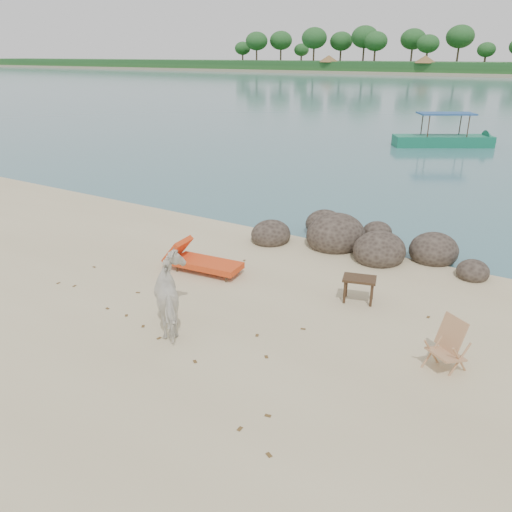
{
  "coord_description": "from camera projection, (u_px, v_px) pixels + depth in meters",
  "views": [
    {
      "loc": [
        5.42,
        -6.46,
        5.04
      ],
      "look_at": [
        0.2,
        2.0,
        1.0
      ],
      "focal_mm": 35.0,
      "sensor_mm": 36.0,
      "label": 1
    }
  ],
  "objects": [
    {
      "name": "boulders",
      "position": [
        356.0,
        241.0,
        13.8
      ],
      "size": [
        6.34,
        2.98,
        1.22
      ],
      "rotation": [
        0.0,
        0.0,
        0.05
      ],
      "color": "#2B231C",
      "rests_on": "ground"
    },
    {
      "name": "cow",
      "position": [
        174.0,
        296.0,
        9.65
      ],
      "size": [
        1.71,
        1.64,
        1.38
      ],
      "primitive_type": "imported",
      "rotation": [
        0.0,
        0.0,
        3.98
      ],
      "color": "silver",
      "rests_on": "ground"
    },
    {
      "name": "side_table",
      "position": [
        359.0,
        291.0,
        10.78
      ],
      "size": [
        0.79,
        0.62,
        0.56
      ],
      "primitive_type": null,
      "rotation": [
        0.0,
        0.0,
        0.28
      ],
      "color": "black",
      "rests_on": "ground"
    },
    {
      "name": "lounge_chair",
      "position": [
        207.0,
        261.0,
        12.22
      ],
      "size": [
        2.21,
        0.95,
        0.64
      ],
      "primitive_type": null,
      "rotation": [
        0.0,
        0.0,
        0.1
      ],
      "color": "#D14B18",
      "rests_on": "ground"
    },
    {
      "name": "deck_chair",
      "position": [
        447.0,
        349.0,
        8.4
      ],
      "size": [
        0.79,
        0.81,
        0.86
      ],
      "primitive_type": null,
      "rotation": [
        0.0,
        0.0,
        -0.58
      ],
      "color": "tan",
      "rests_on": "ground"
    },
    {
      "name": "boat_near",
      "position": [
        446.0,
        119.0,
        28.92
      ],
      "size": [
        6.18,
        4.54,
        3.1
      ],
      "primitive_type": null,
      "rotation": [
        0.0,
        0.0,
        0.55
      ],
      "color": "#146E4F",
      "rests_on": "water"
    },
    {
      "name": "dead_leaves",
      "position": [
        190.0,
        326.0,
        9.95
      ],
      "size": [
        7.97,
        5.67,
        0.0
      ],
      "color": "brown",
      "rests_on": "ground"
    }
  ]
}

